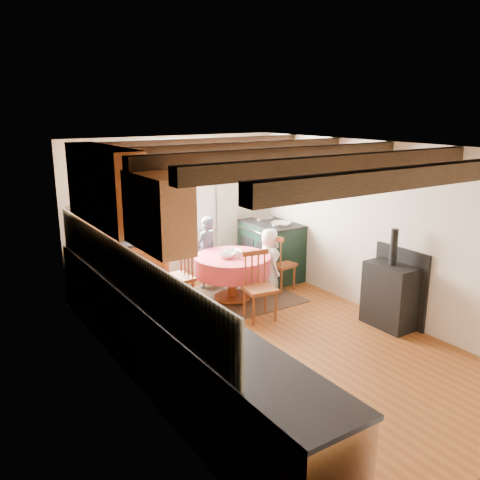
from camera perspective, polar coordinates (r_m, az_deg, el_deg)
floor at (r=6.36m, az=4.04°, el=-11.63°), size 3.60×5.50×0.00m
ceiling at (r=5.71m, az=4.48°, el=10.46°), size 3.60×5.50×0.00m
wall_back at (r=8.21m, az=-7.50°, el=3.25°), size 3.60×0.00×2.40m
wall_left at (r=5.08m, az=-12.14°, el=-4.24°), size 0.00×5.50×2.40m
wall_right at (r=7.13m, az=15.81°, el=1.04°), size 0.00×5.50×2.40m
beam_a at (r=4.32m, az=20.98°, el=6.94°), size 3.60×0.16×0.16m
beam_b at (r=4.97m, az=11.59°, el=8.52°), size 3.60×0.16×0.16m
beam_c at (r=5.72m, az=4.46°, el=9.56°), size 3.60×0.16×0.16m
beam_d at (r=6.54m, az=-0.98°, el=10.26°), size 3.60×0.16×0.16m
beam_e at (r=7.40m, az=-5.20°, el=10.73°), size 3.60×0.16×0.16m
splash_left at (r=5.35m, az=-13.12°, el=-3.30°), size 0.02×4.50×0.55m
splash_back at (r=7.82m, az=-14.03°, el=2.35°), size 1.40×0.02×0.55m
base_cabinet_left at (r=5.47m, az=-8.73°, el=-11.25°), size 0.60×5.30×0.88m
base_cabinet_back at (r=7.75m, az=-13.33°, el=-3.56°), size 1.30×0.60×0.88m
worktop_left at (r=5.30m, az=-8.73°, el=-6.73°), size 0.64×5.30×0.04m
worktop_back at (r=7.60m, az=-13.48°, el=-0.31°), size 1.30×0.64×0.04m
wall_cabinet_glass at (r=6.06m, az=-15.21°, el=5.96°), size 0.34×1.80×0.90m
wall_cabinet_solid at (r=4.69m, az=-9.32°, el=3.19°), size 0.34×0.90×0.70m
window_frame at (r=8.17m, az=-6.91°, el=6.06°), size 1.34×0.03×1.54m
window_pane at (r=8.18m, az=-6.93°, el=6.06°), size 1.20×0.01×1.40m
curtain_left at (r=7.85m, az=-12.07°, el=1.76°), size 0.35×0.10×2.10m
curtain_right at (r=8.60m, az=-1.48°, el=3.21°), size 0.35×0.10×2.10m
curtain_rod at (r=8.03m, az=-6.77°, el=10.22°), size 2.00×0.03×0.03m
wall_picture at (r=8.67m, az=4.38°, el=7.29°), size 0.04×0.50×0.60m
wall_plate at (r=8.61m, az=-1.18°, el=7.27°), size 0.30×0.02×0.30m
rug at (r=7.70m, az=-0.85°, el=-6.70°), size 1.85×1.44×0.01m
dining_table at (r=7.58m, az=-0.86°, el=-4.32°), size 1.14×1.14×0.69m
chair_near at (r=6.85m, az=2.28°, el=-5.30°), size 0.47×0.49×0.95m
chair_left at (r=7.19m, az=-7.30°, el=-4.02°), size 0.48×0.46×1.05m
chair_right at (r=7.98m, az=4.62°, el=-2.51°), size 0.47×0.46×0.92m
aga_range at (r=8.55m, az=3.60°, el=-1.09°), size 0.69×1.06×0.98m
cast_iron_stove at (r=6.88m, az=16.74°, el=-4.19°), size 0.40×0.66×1.33m
child_far at (r=8.04m, az=-3.84°, el=-1.41°), size 0.49×0.40×1.17m
child_right at (r=7.86m, az=3.33°, el=-2.36°), size 0.45×0.57×1.02m
bowl_a at (r=7.57m, az=-0.79°, el=-1.38°), size 0.25×0.25×0.06m
bowl_b at (r=7.37m, az=-1.49°, el=-1.80°), size 0.26×0.26×0.07m
cup at (r=7.36m, az=-0.19°, el=-1.68°), size 0.13×0.13×0.10m
canister_tall at (r=7.56m, az=-14.58°, el=0.59°), size 0.13×0.13×0.23m
canister_wide at (r=7.71m, az=-13.42°, el=0.89°), size 0.20×0.20×0.22m
canister_slim at (r=7.70m, az=-11.64°, el=1.27°), size 0.11×0.11×0.29m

